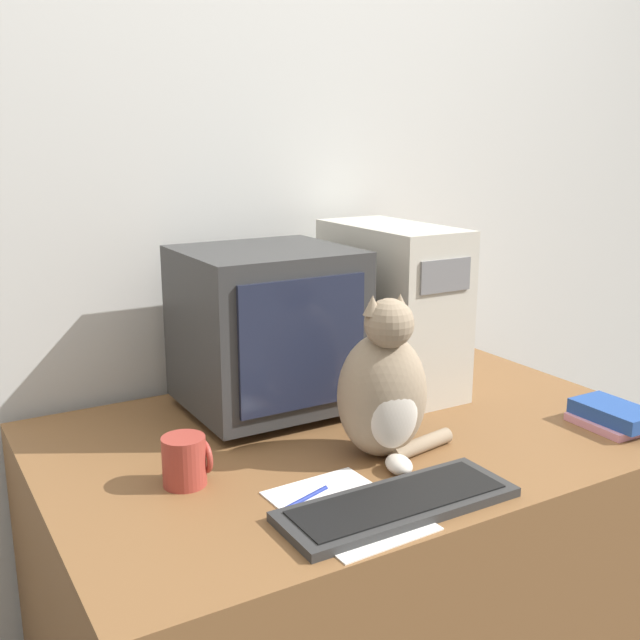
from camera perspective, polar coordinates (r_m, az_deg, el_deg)
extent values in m
cube|color=silver|center=(2.12, -5.10, 9.54)|extent=(7.00, 0.05, 2.50)
cube|color=brown|center=(1.95, 2.68, -18.49)|extent=(1.43, 0.94, 0.73)
cube|color=#333333|center=(1.90, -4.02, -6.50)|extent=(0.28, 0.22, 0.02)
cube|color=#333333|center=(1.84, -4.13, -0.50)|extent=(0.40, 0.37, 0.39)
cube|color=#1E2338|center=(1.68, -1.29, -1.87)|extent=(0.32, 0.01, 0.30)
cube|color=beige|center=(2.02, 5.42, 0.96)|extent=(0.21, 0.44, 0.45)
cube|color=slate|center=(1.83, 9.55, 3.35)|extent=(0.15, 0.01, 0.08)
cube|color=#2D2D2D|center=(1.44, 5.95, -13.77)|extent=(0.46, 0.16, 0.02)
cube|color=black|center=(1.43, 5.96, -13.40)|extent=(0.42, 0.13, 0.00)
ellipsoid|color=gray|center=(1.61, 4.75, -5.71)|extent=(0.23, 0.21, 0.27)
ellipsoid|color=beige|center=(1.56, 5.62, -7.15)|extent=(0.12, 0.07, 0.15)
sphere|color=gray|center=(1.53, 5.29, -0.26)|extent=(0.12, 0.12, 0.10)
cone|color=gray|center=(1.51, 4.03, 1.14)|extent=(0.04, 0.04, 0.04)
cone|color=gray|center=(1.53, 6.12, 1.28)|extent=(0.04, 0.04, 0.04)
ellipsoid|color=beige|center=(1.57, 6.03, -10.90)|extent=(0.07, 0.09, 0.04)
cylinder|color=gray|center=(1.67, 7.71, -9.40)|extent=(0.18, 0.06, 0.03)
cube|color=pink|center=(1.93, 21.30, -7.27)|extent=(0.14, 0.17, 0.02)
cube|color=#234793|center=(1.92, 21.52, -6.58)|extent=(0.11, 0.19, 0.03)
cylinder|color=navy|center=(1.45, -1.62, -13.69)|extent=(0.15, 0.06, 0.01)
cube|color=white|center=(1.43, 2.08, -14.28)|extent=(0.22, 0.30, 0.00)
cylinder|color=#9E382D|center=(1.52, -10.31, -10.52)|extent=(0.09, 0.09, 0.10)
torus|color=#9E382D|center=(1.54, -8.77, -10.22)|extent=(0.01, 0.07, 0.07)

